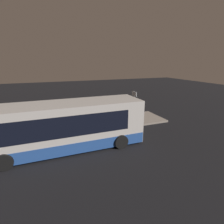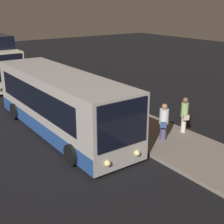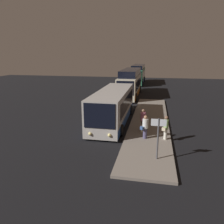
# 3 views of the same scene
# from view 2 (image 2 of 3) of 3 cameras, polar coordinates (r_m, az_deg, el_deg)

# --- Properties ---
(ground) EXTENTS (80.00, 80.00, 0.00)m
(ground) POSITION_cam_2_polar(r_m,az_deg,el_deg) (16.60, -9.57, -2.85)
(ground) COLOR black
(platform) EXTENTS (20.00, 3.36, 0.17)m
(platform) POSITION_cam_2_polar(r_m,az_deg,el_deg) (18.13, -0.32, -0.36)
(platform) COLOR slate
(platform) RESTS_ON ground
(bus_lead) EXTENTS (10.23, 2.89, 2.98)m
(bus_lead) POSITION_cam_2_polar(r_m,az_deg,el_deg) (15.70, -9.48, 1.59)
(bus_lead) COLOR #B2ADA8
(bus_lead) RESTS_ON ground
(passenger_boarding) EXTENTS (0.61, 0.53, 1.77)m
(passenger_boarding) POSITION_cam_2_polar(r_m,az_deg,el_deg) (15.48, 13.12, -0.27)
(passenger_boarding) COLOR silver
(passenger_boarding) RESTS_ON platform
(passenger_waiting) EXTENTS (0.70, 0.64, 1.76)m
(passenger_waiting) POSITION_cam_2_polar(r_m,az_deg,el_deg) (15.48, 4.20, 0.10)
(passenger_waiting) COLOR #6B604C
(passenger_waiting) RESTS_ON platform
(passenger_with_bags) EXTENTS (0.66, 0.67, 1.75)m
(passenger_with_bags) POSITION_cam_2_polar(r_m,az_deg,el_deg) (14.43, 9.46, -1.61)
(passenger_with_bags) COLOR #4C476B
(passenger_with_bags) RESTS_ON platform
(suitcase) EXTENTS (0.33, 0.18, 0.86)m
(suitcase) POSITION_cam_2_polar(r_m,az_deg,el_deg) (15.31, 5.23, -2.67)
(suitcase) COLOR beige
(suitcase) RESTS_ON platform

